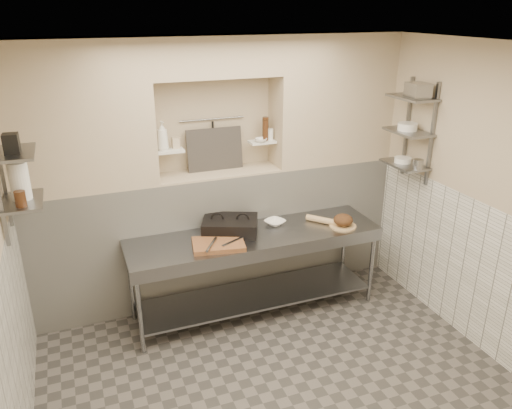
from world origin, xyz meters
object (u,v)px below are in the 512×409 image
panini_press (230,226)px  rolling_pin (326,221)px  prep_table (255,257)px  cutting_board (218,244)px  bowl_alcove (261,140)px  mixing_bowl (275,222)px  bread_loaf (343,220)px  bottle_soap (162,136)px  jug_left (20,181)px

panini_press → rolling_pin: (1.02, -0.16, -0.04)m
prep_table → rolling_pin: bearing=-1.1°
cutting_board → bowl_alcove: bowl_alcove is taller
mixing_bowl → bread_loaf: bearing=-25.2°
prep_table → cutting_board: bearing=-164.6°
mixing_bowl → bottle_soap: (-1.05, 0.41, 0.93)m
panini_press → jug_left: size_ratio=2.14×
panini_press → bowl_alcove: 0.98m
prep_table → mixing_bowl: mixing_bowl is taller
mixing_bowl → bowl_alcove: 0.89m
mixing_bowl → jug_left: jug_left is taller
bread_loaf → prep_table: bearing=171.1°
cutting_board → bottle_soap: bearing=116.5°
cutting_board → mixing_bowl: bearing=21.3°
prep_table → bread_loaf: (0.93, -0.14, 0.33)m
bowl_alcove → prep_table: bearing=-116.7°
panini_press → bowl_alcove: bowl_alcove is taller
rolling_pin → prep_table: bearing=178.9°
cutting_board → mixing_bowl: size_ratio=2.41×
panini_press → bowl_alcove: size_ratio=5.19×
bottle_soap → jug_left: 1.45m
bottle_soap → rolling_pin: bearing=-20.4°
cutting_board → bread_loaf: bearing=-1.1°
bottle_soap → prep_table: bearing=-36.5°
mixing_bowl → bread_loaf: bread_loaf is taller
bread_loaf → bowl_alcove: size_ratio=1.60×
bread_loaf → bottle_soap: size_ratio=0.69×
bottle_soap → bread_loaf: bearing=-22.8°
bread_loaf → bowl_alcove: bowl_alcove is taller
panini_press → bottle_soap: bottle_soap is taller
prep_table → jug_left: size_ratio=8.47×
panini_press → bread_loaf: bearing=8.6°
prep_table → cutting_board: 0.52m
mixing_bowl → bowl_alcove: bowl_alcove is taller
cutting_board → rolling_pin: 1.23m
mixing_bowl → jug_left: bearing=-173.4°
mixing_bowl → bowl_alcove: bearing=92.9°
rolling_pin → bread_loaf: bearing=-45.3°
cutting_board → bread_loaf: bread_loaf is taller
mixing_bowl → bottle_soap: 1.46m
bowl_alcove → jug_left: jug_left is taller
rolling_pin → bottle_soap: bearing=159.6°
prep_table → mixing_bowl: size_ratio=12.70×
prep_table → bread_loaf: 1.00m
panini_press → rolling_pin: panini_press is taller
rolling_pin → bottle_soap: size_ratio=1.50×
rolling_pin → bowl_alcove: bearing=134.8°
cutting_board → mixing_bowl: mixing_bowl is taller
bowl_alcove → jug_left: 2.39m
prep_table → panini_press: panini_press is taller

